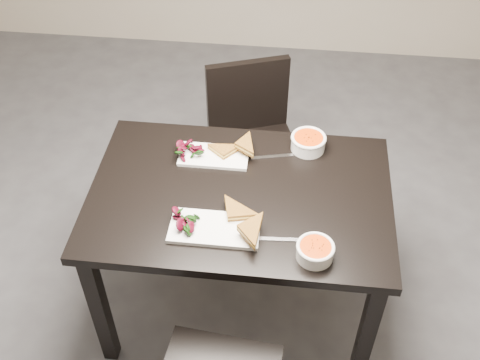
{
  "coord_description": "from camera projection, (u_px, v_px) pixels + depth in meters",
  "views": [
    {
      "loc": [
        0.44,
        -1.46,
        2.39
      ],
      "look_at": [
        0.26,
        0.16,
        0.82
      ],
      "focal_mm": 43.57,
      "sensor_mm": 36.0,
      "label": 1
    }
  ],
  "objects": [
    {
      "name": "ground",
      "position": [
        182.0,
        324.0,
        2.74
      ],
      "size": [
        5.0,
        5.0,
        0.0
      ],
      "primitive_type": "plane",
      "color": "#47474C",
      "rests_on": "ground"
    },
    {
      "name": "table",
      "position": [
        240.0,
        210.0,
        2.37
      ],
      "size": [
        1.2,
        0.8,
        0.75
      ],
      "color": "black",
      "rests_on": "ground"
    },
    {
      "name": "chair_far",
      "position": [
        253.0,
        135.0,
        2.98
      ],
      "size": [
        0.54,
        0.54,
        0.85
      ],
      "rotation": [
        0.0,
        0.0,
        0.34
      ],
      "color": "black",
      "rests_on": "ground"
    },
    {
      "name": "plate_near",
      "position": [
        215.0,
        229.0,
        2.16
      ],
      "size": [
        0.34,
        0.17,
        0.02
      ],
      "primitive_type": "cube",
      "color": "white",
      "rests_on": "table"
    },
    {
      "name": "sandwich_near",
      "position": [
        232.0,
        221.0,
        2.14
      ],
      "size": [
        0.19,
        0.16,
        0.05
      ],
      "primitive_type": null,
      "rotation": [
        0.0,
        0.0,
        0.23
      ],
      "color": "#A26E22",
      "rests_on": "plate_near"
    },
    {
      "name": "salad_near",
      "position": [
        188.0,
        221.0,
        2.15
      ],
      "size": [
        0.1,
        0.09,
        0.05
      ],
      "primitive_type": null,
      "color": "black",
      "rests_on": "plate_near"
    },
    {
      "name": "soup_bowl_near",
      "position": [
        315.0,
        250.0,
        2.05
      ],
      "size": [
        0.14,
        0.14,
        0.06
      ],
      "color": "white",
      "rests_on": "table"
    },
    {
      "name": "cutlery_near",
      "position": [
        276.0,
        239.0,
        2.13
      ],
      "size": [
        0.18,
        0.03,
        0.0
      ],
      "primitive_type": "cube",
      "rotation": [
        0.0,
        0.0,
        0.06
      ],
      "color": "silver",
      "rests_on": "table"
    },
    {
      "name": "plate_far",
      "position": [
        214.0,
        156.0,
        2.45
      ],
      "size": [
        0.29,
        0.15,
        0.01
      ],
      "primitive_type": "cube",
      "color": "white",
      "rests_on": "table"
    },
    {
      "name": "sandwich_far",
      "position": [
        229.0,
        154.0,
        2.41
      ],
      "size": [
        0.18,
        0.18,
        0.05
      ],
      "primitive_type": null,
      "rotation": [
        0.0,
        0.0,
        0.86
      ],
      "color": "#A26E22",
      "rests_on": "plate_far"
    },
    {
      "name": "salad_far",
      "position": [
        190.0,
        149.0,
        2.44
      ],
      "size": [
        0.09,
        0.08,
        0.04
      ],
      "primitive_type": null,
      "color": "black",
      "rests_on": "plate_far"
    },
    {
      "name": "soup_bowl_far",
      "position": [
        308.0,
        142.0,
        2.47
      ],
      "size": [
        0.15,
        0.15,
        0.07
      ],
      "color": "white",
      "rests_on": "table"
    },
    {
      "name": "cutlery_far",
      "position": [
        272.0,
        157.0,
        2.46
      ],
      "size": [
        0.18,
        0.06,
        0.0
      ],
      "primitive_type": "cube",
      "rotation": [
        0.0,
        0.0,
        0.23
      ],
      "color": "silver",
      "rests_on": "table"
    }
  ]
}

